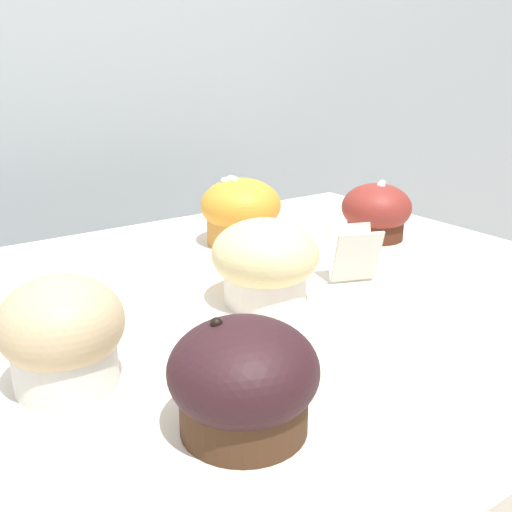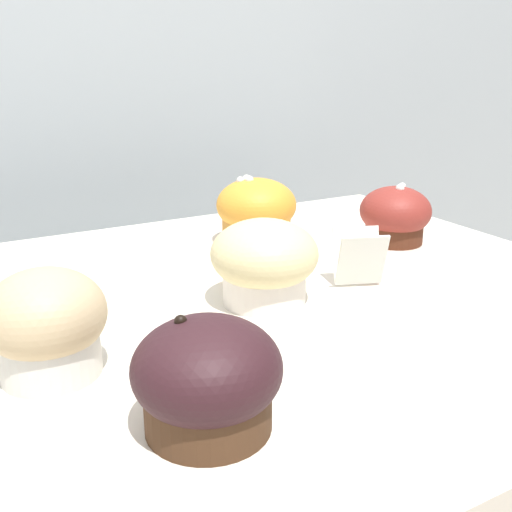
{
  "view_description": "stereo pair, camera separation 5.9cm",
  "coord_description": "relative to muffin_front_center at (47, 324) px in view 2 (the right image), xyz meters",
  "views": [
    {
      "loc": [
        -0.21,
        -0.46,
        1.12
      ],
      "look_at": [
        0.11,
        -0.0,
        0.93
      ],
      "focal_mm": 42.0,
      "sensor_mm": 36.0,
      "label": 1
    },
    {
      "loc": [
        -0.16,
        -0.49,
        1.12
      ],
      "look_at": [
        0.11,
        -0.0,
        0.93
      ],
      "focal_mm": 42.0,
      "sensor_mm": 36.0,
      "label": 2
    }
  ],
  "objects": [
    {
      "name": "muffin_front_left",
      "position": [
        0.08,
        -0.12,
        -0.01
      ],
      "size": [
        0.1,
        0.1,
        0.08
      ],
      "color": "#482C1A",
      "rests_on": "display_counter"
    },
    {
      "name": "muffin_back_right",
      "position": [
        0.3,
        0.22,
        -0.0
      ],
      "size": [
        0.1,
        0.1,
        0.09
      ],
      "color": "#C98537",
      "rests_on": "display_counter"
    },
    {
      "name": "muffin_back_left",
      "position": [
        0.21,
        0.04,
        0.0
      ],
      "size": [
        0.11,
        0.11,
        0.08
      ],
      "color": "white",
      "rests_on": "display_counter"
    },
    {
      "name": "muffin_front_right",
      "position": [
        0.46,
        0.14,
        -0.01
      ],
      "size": [
        0.09,
        0.09,
        0.08
      ],
      "color": "#4D2415",
      "rests_on": "display_counter"
    },
    {
      "name": "muffin_front_center",
      "position": [
        0.0,
        0.0,
        0.0
      ],
      "size": [
        0.09,
        0.09,
        0.08
      ],
      "color": "silver",
      "rests_on": "display_counter"
    },
    {
      "name": "price_card",
      "position": [
        0.32,
        0.03,
        -0.01
      ],
      "size": [
        0.06,
        0.06,
        0.06
      ],
      "color": "white",
      "rests_on": "display_counter"
    },
    {
      "name": "wall_back",
      "position": [
        0.1,
        0.66,
        -0.02
      ],
      "size": [
        3.2,
        0.1,
        1.8
      ],
      "primitive_type": "cube",
      "color": "#A8B2B7",
      "rests_on": "ground"
    }
  ]
}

